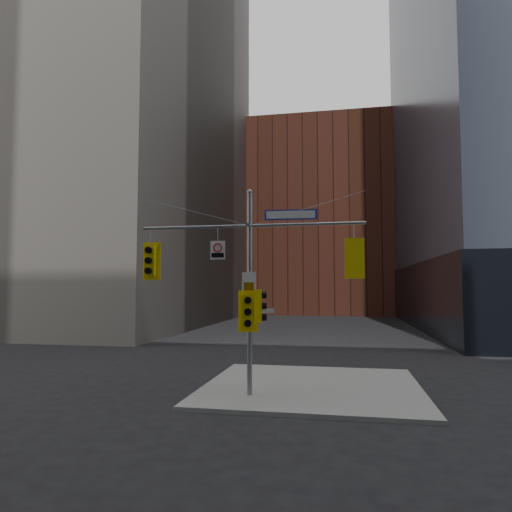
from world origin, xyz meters
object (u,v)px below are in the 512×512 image
at_px(traffic_light_west_arm, 150,261).
at_px(street_sign_blade, 291,215).
at_px(traffic_light_pole_front, 248,311).
at_px(regulatory_sign_arm, 218,250).
at_px(signal_assembly, 250,271).
at_px(traffic_light_pole_side, 259,306).
at_px(traffic_light_east_arm, 354,258).

height_order(traffic_light_west_arm, street_sign_blade, street_sign_blade).
height_order(traffic_light_pole_front, regulatory_sign_arm, regulatory_sign_arm).
bearing_deg(traffic_light_west_arm, signal_assembly, -6.03).
distance_m(traffic_light_pole_side, traffic_light_pole_front, 0.47).
height_order(traffic_light_east_arm, traffic_light_pole_side, traffic_light_east_arm).
distance_m(traffic_light_west_arm, traffic_light_pole_side, 4.36).
bearing_deg(traffic_light_pole_front, signal_assembly, 79.49).
height_order(signal_assembly, traffic_light_pole_front, signal_assembly).
bearing_deg(traffic_light_pole_front, traffic_light_west_arm, 165.45).
bearing_deg(traffic_light_pole_side, signal_assembly, 78.93).
relative_size(signal_assembly, regulatory_sign_arm, 11.98).
height_order(street_sign_blade, regulatory_sign_arm, street_sign_blade).
height_order(traffic_light_east_arm, regulatory_sign_arm, regulatory_sign_arm).
distance_m(traffic_light_pole_front, street_sign_blade, 3.65).
bearing_deg(traffic_light_west_arm, traffic_light_pole_side, -5.74).
xyz_separation_m(traffic_light_east_arm, street_sign_blade, (-2.13, 0.00, 1.55)).
bearing_deg(signal_assembly, street_sign_blade, 0.13).
relative_size(traffic_light_west_arm, street_sign_blade, 0.77).
xyz_separation_m(traffic_light_east_arm, traffic_light_pole_front, (-3.58, -0.27, -1.79)).
relative_size(traffic_light_pole_side, traffic_light_pole_front, 0.81).
xyz_separation_m(traffic_light_pole_side, regulatory_sign_arm, (-1.49, -0.04, 1.99)).
bearing_deg(signal_assembly, regulatory_sign_arm, -179.00).
relative_size(signal_assembly, street_sign_blade, 4.42).
distance_m(traffic_light_east_arm, traffic_light_pole_side, 3.64).
xyz_separation_m(traffic_light_east_arm, regulatory_sign_arm, (-4.74, -0.02, 0.37)).
height_order(traffic_light_west_arm, traffic_light_pole_side, traffic_light_west_arm).
distance_m(traffic_light_pole_side, regulatory_sign_arm, 2.48).
distance_m(signal_assembly, traffic_light_east_arm, 3.60).
bearing_deg(traffic_light_east_arm, traffic_light_pole_side, -4.26).
xyz_separation_m(signal_assembly, street_sign_blade, (1.45, 0.00, 1.93)).
xyz_separation_m(traffic_light_west_arm, traffic_light_east_arm, (7.30, -0.01, 0.00)).
bearing_deg(regulatory_sign_arm, traffic_light_west_arm, 175.25).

